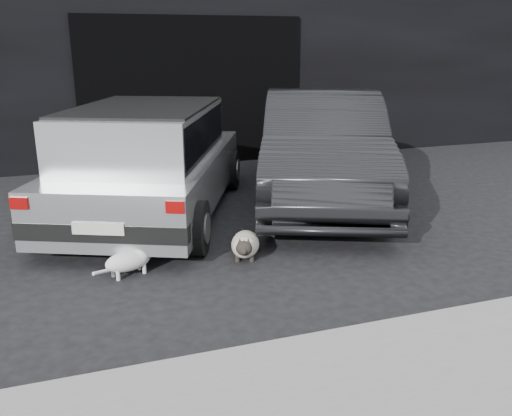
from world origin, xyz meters
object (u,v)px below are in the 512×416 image
object	(u,v)px
second_car	(323,147)
cat_white	(131,259)
cat_siamese	(245,245)
silver_hatchback	(149,156)

from	to	relation	value
second_car	cat_white	distance (m)	3.48
second_car	cat_white	world-z (taller)	second_car
cat_siamese	cat_white	bearing A→B (deg)	22.88
silver_hatchback	cat_siamese	bearing A→B (deg)	-44.11
second_car	cat_siamese	xyz separation A→B (m)	(-1.72, -1.79, -0.61)
second_car	cat_white	xyz separation A→B (m)	(-2.89, -1.85, -0.59)
second_car	cat_siamese	size ratio (longest dim) A/B	5.41
cat_siamese	cat_white	xyz separation A→B (m)	(-1.17, -0.06, 0.02)
silver_hatchback	second_car	size ratio (longest dim) A/B	0.93
cat_siamese	second_car	bearing A→B (deg)	-113.72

